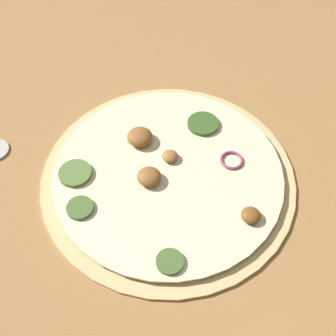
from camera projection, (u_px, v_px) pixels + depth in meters
The scene contains 2 objects.
ground_plane at pixel (168, 176), 0.59m from camera, with size 3.00×3.00×0.00m, color #9E703F.
pizza at pixel (167, 173), 0.58m from camera, with size 0.38×0.38×0.03m.
Camera 1 is at (0.34, 0.05, 0.48)m, focal length 42.00 mm.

